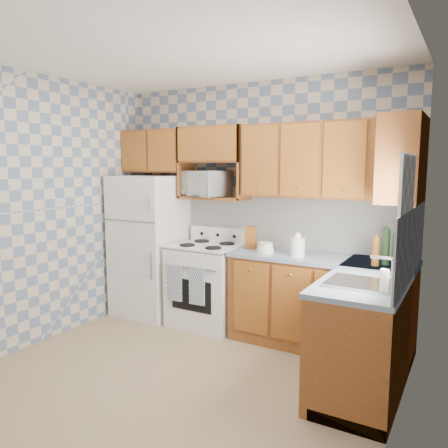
{
  "coord_description": "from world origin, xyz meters",
  "views": [
    {
      "loc": [
        2.09,
        -2.8,
        1.8
      ],
      "look_at": [
        0.05,
        0.75,
        1.25
      ],
      "focal_mm": 35.0,
      "sensor_mm": 36.0,
      "label": 1
    }
  ],
  "objects_px": {
    "electric_kettle": "(297,247)",
    "stove_body": "(207,286)",
    "microwave": "(205,184)",
    "refrigerator": "(150,246)"
  },
  "relations": [
    {
      "from": "microwave",
      "to": "electric_kettle",
      "type": "relative_size",
      "value": 2.92
    },
    {
      "from": "refrigerator",
      "to": "microwave",
      "type": "height_order",
      "value": "microwave"
    },
    {
      "from": "stove_body",
      "to": "electric_kettle",
      "type": "height_order",
      "value": "electric_kettle"
    },
    {
      "from": "electric_kettle",
      "to": "microwave",
      "type": "bearing_deg",
      "value": 169.69
    },
    {
      "from": "electric_kettle",
      "to": "stove_body",
      "type": "bearing_deg",
      "value": 175.34
    },
    {
      "from": "microwave",
      "to": "electric_kettle",
      "type": "height_order",
      "value": "microwave"
    },
    {
      "from": "stove_body",
      "to": "microwave",
      "type": "distance_m",
      "value": 1.16
    },
    {
      "from": "refrigerator",
      "to": "stove_body",
      "type": "relative_size",
      "value": 1.87
    },
    {
      "from": "refrigerator",
      "to": "electric_kettle",
      "type": "relative_size",
      "value": 9.3
    },
    {
      "from": "microwave",
      "to": "refrigerator",
      "type": "bearing_deg",
      "value": -150.73
    }
  ]
}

